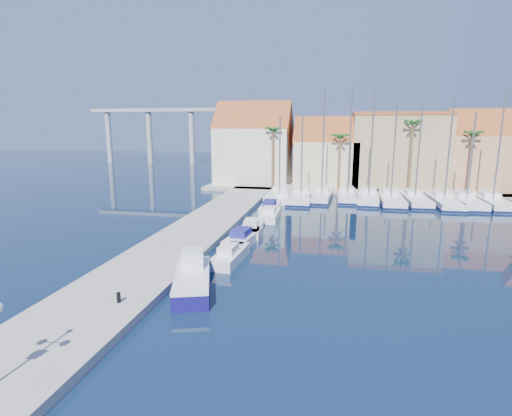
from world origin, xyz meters
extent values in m
plane|color=black|center=(0.00, 0.00, 0.00)|extent=(260.00, 260.00, 0.00)
cube|color=gray|center=(-9.00, 13.50, 0.25)|extent=(6.00, 77.00, 0.50)
cube|color=gray|center=(10.00, 48.00, 0.25)|extent=(54.00, 16.00, 0.50)
cylinder|color=black|center=(-7.67, -0.35, 0.78)|extent=(0.23, 0.23, 0.56)
cube|color=#150F5C|center=(-4.74, 3.15, 0.46)|extent=(3.85, 6.52, 0.93)
cube|color=white|center=(-4.74, 3.15, 1.03)|extent=(3.85, 6.52, 0.21)
cube|color=white|center=(-5.12, 4.33, 1.60)|extent=(1.78, 1.98, 1.13)
cube|color=white|center=(-3.84, 8.80, 0.40)|extent=(1.93, 5.17, 0.80)
cube|color=white|center=(-3.87, 8.30, 1.10)|extent=(1.24, 1.84, 0.60)
cube|color=white|center=(-4.00, 13.67, 0.40)|extent=(2.46, 6.03, 0.80)
cube|color=navy|center=(-4.06, 13.09, 1.10)|extent=(1.52, 2.18, 0.60)
cube|color=white|center=(-3.98, 17.14, 0.40)|extent=(2.26, 5.67, 0.80)
cube|color=white|center=(-3.93, 16.59, 1.10)|extent=(1.41, 2.04, 0.60)
cube|color=white|center=(-3.22, 23.20, 0.40)|extent=(1.96, 5.64, 0.80)
cube|color=white|center=(-3.20, 22.64, 1.10)|extent=(1.31, 1.99, 0.60)
cube|color=white|center=(-3.91, 27.34, 0.40)|extent=(2.13, 6.17, 0.80)
cube|color=navy|center=(-3.89, 26.73, 1.10)|extent=(1.43, 2.18, 0.60)
cube|color=white|center=(-3.26, 33.71, 0.40)|extent=(2.66, 7.14, 0.80)
cube|color=white|center=(-3.22, 33.01, 1.10)|extent=(1.72, 2.55, 0.60)
cube|color=white|center=(-3.99, 35.92, 0.50)|extent=(2.88, 10.64, 1.00)
cube|color=#0D1743|center=(-3.99, 35.92, 0.18)|extent=(2.94, 10.70, 0.28)
cube|color=white|center=(-3.97, 36.99, 1.30)|extent=(1.97, 3.21, 0.60)
cylinder|color=slate|center=(-3.99, 35.39, 6.09)|extent=(0.20, 0.20, 10.19)
cube|color=white|center=(-0.93, 35.22, 0.50)|extent=(3.02, 11.47, 1.00)
cube|color=#0D1743|center=(-0.93, 35.22, 0.18)|extent=(3.08, 11.53, 0.28)
cube|color=white|center=(-0.93, 36.37, 1.30)|extent=(2.10, 3.44, 0.60)
cylinder|color=slate|center=(-0.93, 34.65, 6.18)|extent=(0.20, 0.20, 10.36)
cube|color=white|center=(1.83, 36.06, 0.50)|extent=(3.00, 9.57, 1.00)
cube|color=#0D1743|center=(1.83, 36.06, 0.18)|extent=(3.06, 9.63, 0.28)
cube|color=white|center=(1.88, 37.00, 1.30)|extent=(1.88, 2.93, 0.60)
cylinder|color=slate|center=(1.80, 35.58, 7.82)|extent=(0.20, 0.20, 13.64)
cube|color=white|center=(5.26, 36.69, 0.50)|extent=(2.48, 8.98, 1.00)
cube|color=#0D1743|center=(5.26, 36.69, 0.18)|extent=(2.54, 9.04, 0.28)
cube|color=white|center=(5.28, 37.58, 1.30)|extent=(1.67, 2.71, 0.60)
cylinder|color=slate|center=(5.26, 36.24, 7.81)|extent=(0.20, 0.20, 13.63)
cube|color=white|center=(8.05, 36.01, 0.50)|extent=(3.47, 10.30, 1.00)
cube|color=#0D1743|center=(8.05, 36.01, 0.18)|extent=(3.53, 10.37, 0.28)
cube|color=white|center=(8.14, 37.02, 1.30)|extent=(2.09, 3.18, 0.60)
cylinder|color=slate|center=(8.01, 35.51, 7.59)|extent=(0.20, 0.20, 13.18)
cube|color=white|center=(10.79, 35.58, 0.50)|extent=(2.92, 10.91, 1.00)
cube|color=#0D1743|center=(10.79, 35.58, 0.18)|extent=(2.98, 10.97, 0.28)
cube|color=white|center=(10.80, 36.67, 1.30)|extent=(2.01, 3.28, 0.60)
cylinder|color=slate|center=(10.79, 35.04, 6.90)|extent=(0.20, 0.20, 11.79)
cube|color=white|center=(13.83, 36.00, 0.50)|extent=(3.10, 10.43, 1.00)
cube|color=#0D1743|center=(13.83, 36.00, 0.18)|extent=(3.16, 10.49, 0.28)
cube|color=white|center=(13.78, 37.03, 1.30)|extent=(2.00, 3.17, 0.60)
cylinder|color=slate|center=(13.85, 35.48, 6.96)|extent=(0.20, 0.20, 11.93)
cube|color=white|center=(17.25, 35.38, 0.50)|extent=(2.92, 10.91, 1.00)
cube|color=#0D1743|center=(17.25, 35.38, 0.18)|extent=(2.98, 10.97, 0.28)
cube|color=white|center=(17.24, 36.47, 1.30)|extent=(2.01, 3.28, 0.60)
cylinder|color=slate|center=(17.25, 34.84, 7.28)|extent=(0.20, 0.20, 12.56)
cube|color=white|center=(20.00, 35.72, 0.50)|extent=(3.06, 10.74, 1.00)
cube|color=#0D1743|center=(20.00, 35.72, 0.18)|extent=(3.12, 10.81, 0.28)
cube|color=white|center=(20.03, 36.79, 1.30)|extent=(2.03, 3.25, 0.60)
cylinder|color=slate|center=(19.99, 35.19, 6.28)|extent=(0.20, 0.20, 10.56)
cube|color=white|center=(23.13, 36.06, 0.50)|extent=(2.94, 10.66, 1.00)
cube|color=#0D1743|center=(23.13, 36.06, 0.18)|extent=(3.00, 10.73, 0.28)
cube|color=white|center=(23.15, 37.13, 1.30)|extent=(1.99, 3.22, 0.60)
cylinder|color=slate|center=(23.12, 35.53, 7.64)|extent=(0.20, 0.20, 13.28)
cube|color=beige|center=(-10.00, 47.00, 5.00)|extent=(12.00, 9.00, 9.00)
cube|color=#944020|center=(-10.00, 47.00, 9.50)|extent=(12.30, 9.00, 9.00)
cube|color=#CFB692|center=(2.00, 47.00, 4.00)|extent=(10.00, 8.00, 7.00)
cube|color=#944020|center=(2.00, 47.00, 7.50)|extent=(10.30, 8.00, 8.00)
cube|color=#9A7F5F|center=(13.00, 48.00, 6.00)|extent=(14.00, 10.00, 11.00)
cube|color=#944020|center=(13.00, 48.00, 11.75)|extent=(14.20, 10.20, 0.50)
cube|color=tan|center=(25.00, 47.00, 4.50)|extent=(10.00, 8.00, 8.00)
cube|color=#944020|center=(25.00, 47.00, 8.50)|extent=(10.30, 8.00, 8.00)
cylinder|color=brown|center=(-6.00, 42.00, 5.00)|extent=(0.36, 0.36, 9.00)
sphere|color=#17521A|center=(-6.00, 42.00, 9.35)|extent=(2.60, 2.60, 2.60)
cylinder|color=brown|center=(4.00, 42.00, 4.50)|extent=(0.36, 0.36, 8.00)
sphere|color=#17521A|center=(4.00, 42.00, 8.35)|extent=(2.60, 2.60, 2.60)
cylinder|color=brown|center=(14.00, 42.00, 5.50)|extent=(0.36, 0.36, 10.00)
sphere|color=#17521A|center=(14.00, 42.00, 10.35)|extent=(2.60, 2.60, 2.60)
cylinder|color=brown|center=(22.00, 42.00, 4.75)|extent=(0.36, 0.36, 8.50)
sphere|color=#17521A|center=(22.00, 42.00, 8.85)|extent=(2.60, 2.60, 2.60)
cube|color=#9E9E99|center=(-38.00, 82.00, 14.00)|extent=(48.00, 2.20, 0.90)
cylinder|color=#9E9E99|center=(-58.00, 82.00, 7.00)|extent=(1.40, 1.40, 14.00)
cylinder|color=#9E9E99|center=(-46.00, 82.00, 7.00)|extent=(1.40, 1.40, 14.00)
cylinder|color=#9E9E99|center=(-34.00, 82.00, 7.00)|extent=(1.40, 1.40, 14.00)
cylinder|color=#9E9E99|center=(-22.00, 82.00, 7.00)|extent=(1.40, 1.40, 14.00)
camera|label=1|loc=(3.72, -18.75, 9.97)|focal=28.00mm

